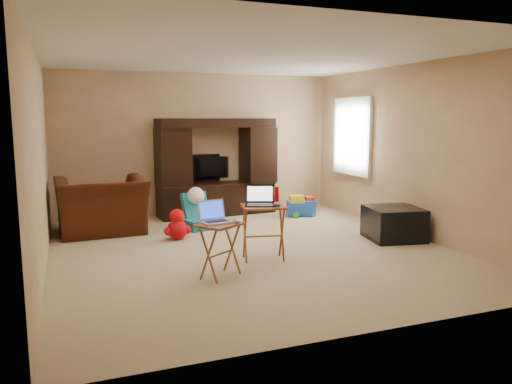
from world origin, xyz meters
name	(u,v)px	position (x,y,z in m)	size (l,w,h in m)	color
floor	(251,250)	(0.00, 0.00, 0.00)	(5.50, 5.50, 0.00)	#C6B889
ceiling	(250,55)	(0.00, 0.00, 2.50)	(5.50, 5.50, 0.00)	silver
wall_back	(198,144)	(0.00, 2.75, 1.25)	(5.00, 5.00, 0.00)	tan
wall_front	(373,181)	(0.00, -2.75, 1.25)	(5.00, 5.00, 0.00)	tan
wall_left	(39,161)	(-2.50, 0.00, 1.25)	(5.50, 5.50, 0.00)	tan
wall_right	(411,151)	(2.50, 0.00, 1.25)	(5.50, 5.50, 0.00)	tan
window_pane	(353,136)	(2.48, 1.55, 1.40)	(1.20, 1.20, 0.00)	white
window_frame	(352,136)	(2.46, 1.55, 1.40)	(0.06, 1.14, 1.34)	white
entertainment_center	(217,167)	(0.27, 2.46, 0.86)	(2.09, 0.52, 1.71)	black
television	(214,168)	(0.27, 2.66, 0.82)	(0.87, 0.11, 0.50)	black
recliner	(102,206)	(-1.76, 1.69, 0.42)	(1.28, 1.12, 0.83)	#401F0D
child_rocker	(198,211)	(-0.34, 1.44, 0.29)	(0.43, 0.49, 0.57)	#176980
plush_toy	(177,224)	(-0.79, 0.90, 0.22)	(0.40, 0.34, 0.45)	red
push_toy	(301,205)	(1.63, 1.83, 0.19)	(0.51, 0.36, 0.38)	blue
ottoman	(394,223)	(2.11, -0.19, 0.23)	(0.72, 0.72, 0.46)	black
tray_table_left	(220,250)	(-0.70, -0.94, 0.30)	(0.46, 0.37, 0.60)	#A35A27
tray_table_right	(263,233)	(-0.01, -0.48, 0.34)	(0.52, 0.41, 0.67)	#A25027
laptop_left	(217,212)	(-0.73, -0.91, 0.72)	(0.31, 0.26, 0.24)	silver
laptop_right	(260,196)	(-0.05, -0.46, 0.79)	(0.35, 0.29, 0.24)	black
mouse_left	(239,221)	(-0.51, -1.01, 0.63)	(0.08, 0.12, 0.05)	white
mouse_right	(277,204)	(0.12, -0.60, 0.70)	(0.09, 0.14, 0.06)	#414246
water_bottle	(276,195)	(0.19, -0.40, 0.78)	(0.07, 0.07, 0.21)	#BC120B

